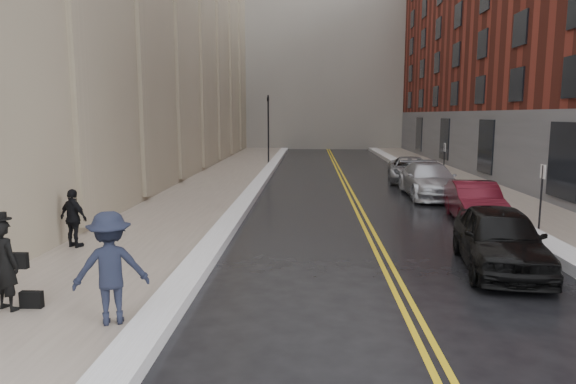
# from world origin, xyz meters

# --- Properties ---
(ground) EXTENTS (160.00, 160.00, 0.00)m
(ground) POSITION_xyz_m (0.00, 0.00, 0.00)
(ground) COLOR black
(ground) RESTS_ON ground
(sidewalk_left) EXTENTS (4.00, 64.00, 0.15)m
(sidewalk_left) POSITION_xyz_m (-4.50, 16.00, 0.07)
(sidewalk_left) COLOR gray
(sidewalk_left) RESTS_ON ground
(sidewalk_right) EXTENTS (3.00, 64.00, 0.15)m
(sidewalk_right) POSITION_xyz_m (9.00, 16.00, 0.07)
(sidewalk_right) COLOR gray
(sidewalk_right) RESTS_ON ground
(lane_stripe_a) EXTENTS (0.12, 64.00, 0.01)m
(lane_stripe_a) POSITION_xyz_m (2.38, 16.00, 0.00)
(lane_stripe_a) COLOR gold
(lane_stripe_a) RESTS_ON ground
(lane_stripe_b) EXTENTS (0.12, 64.00, 0.01)m
(lane_stripe_b) POSITION_xyz_m (2.62, 16.00, 0.00)
(lane_stripe_b) COLOR gold
(lane_stripe_b) RESTS_ON ground
(snow_ridge_left) EXTENTS (0.70, 60.80, 0.26)m
(snow_ridge_left) POSITION_xyz_m (-2.20, 16.00, 0.13)
(snow_ridge_left) COLOR white
(snow_ridge_left) RESTS_ON ground
(snow_ridge_right) EXTENTS (0.85, 60.80, 0.30)m
(snow_ridge_right) POSITION_xyz_m (7.15, 16.00, 0.15)
(snow_ridge_right) COLOR white
(snow_ridge_right) RESTS_ON ground
(traffic_signal) EXTENTS (0.18, 0.15, 5.20)m
(traffic_signal) POSITION_xyz_m (-2.60, 30.00, 3.08)
(traffic_signal) COLOR black
(traffic_signal) RESTS_ON ground
(parking_sign_near) EXTENTS (0.06, 0.35, 2.23)m
(parking_sign_near) POSITION_xyz_m (7.90, 8.00, 1.36)
(parking_sign_near) COLOR black
(parking_sign_near) RESTS_ON ground
(parking_sign_far) EXTENTS (0.06, 0.35, 2.23)m
(parking_sign_far) POSITION_xyz_m (7.90, 20.00, 1.36)
(parking_sign_far) COLOR black
(parking_sign_far) RESTS_ON ground
(car_black) EXTENTS (2.45, 4.78, 1.56)m
(car_black) POSITION_xyz_m (5.20, 4.01, 0.78)
(car_black) COLOR black
(car_black) RESTS_ON ground
(car_maroon) EXTENTS (1.86, 4.39, 1.41)m
(car_maroon) POSITION_xyz_m (6.42, 9.86, 0.70)
(car_maroon) COLOR #480C17
(car_maroon) RESTS_ON ground
(car_silver_near) EXTENTS (2.20, 5.39, 1.56)m
(car_silver_near) POSITION_xyz_m (6.04, 15.31, 0.78)
(car_silver_near) COLOR #B1B2B9
(car_silver_near) RESTS_ON ground
(car_silver_far) EXTENTS (2.94, 5.32, 1.41)m
(car_silver_far) POSITION_xyz_m (6.18, 20.58, 0.70)
(car_silver_far) COLOR #989A9F
(car_silver_far) RESTS_ON ground
(pedestrian_main) EXTENTS (0.74, 0.63, 1.73)m
(pedestrian_main) POSITION_xyz_m (-5.13, 0.54, 1.01)
(pedestrian_main) COLOR black
(pedestrian_main) RESTS_ON sidewalk_left
(pedestrian_b) EXTENTS (1.46, 1.12, 1.99)m
(pedestrian_b) POSITION_xyz_m (-2.92, 0.03, 1.15)
(pedestrian_b) COLOR #1A1E2F
(pedestrian_b) RESTS_ON sidewalk_left
(pedestrian_c) EXTENTS (1.03, 0.76, 1.62)m
(pedestrian_c) POSITION_xyz_m (-5.95, 5.11, 0.96)
(pedestrian_c) COLOR black
(pedestrian_c) RESTS_ON sidewalk_left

